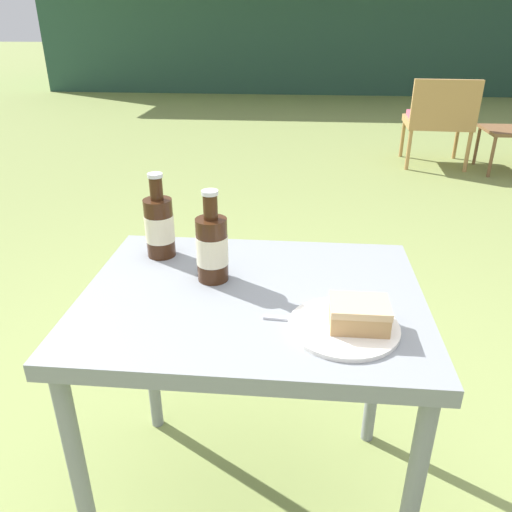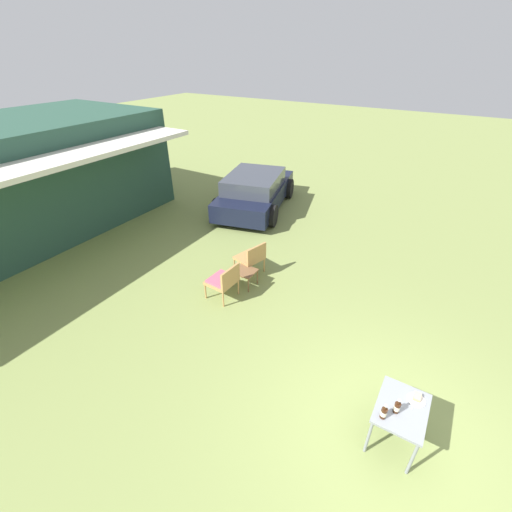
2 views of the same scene
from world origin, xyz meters
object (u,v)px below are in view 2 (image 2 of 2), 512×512
object	(u,v)px
wicker_chair_cushioned	(224,280)
wicker_chair_plain	(252,257)
cola_bottle_near	(397,407)
garden_side_table	(245,272)
patio_table	(401,411)
cake_on_plate	(417,398)
parked_car	(255,191)
cola_bottle_far	(384,413)

from	to	relation	value
wicker_chair_cushioned	wicker_chair_plain	bearing A→B (deg)	-177.84
wicker_chair_plain	cola_bottle_near	xyz separation A→B (m)	(-2.59, -3.80, 0.33)
wicker_chair_plain	garden_side_table	distance (m)	0.52
wicker_chair_plain	patio_table	distance (m)	4.59
wicker_chair_cushioned	cake_on_plate	distance (m)	4.19
parked_car	garden_side_table	distance (m)	4.41
cake_on_plate	cola_bottle_near	distance (m)	0.39
patio_table	garden_side_table	bearing A→B (deg)	61.92
wicker_chair_cushioned	wicker_chair_plain	world-z (taller)	same
wicker_chair_cushioned	cola_bottle_far	bearing A→B (deg)	69.16
wicker_chair_plain	garden_side_table	xyz separation A→B (m)	(-0.49, -0.12, -0.12)
parked_car	cake_on_plate	bearing A→B (deg)	-147.97
parked_car	cake_on_plate	size ratio (longest dim) A/B	17.93
parked_car	garden_side_table	xyz separation A→B (m)	(-3.88, -2.09, -0.26)
garden_side_table	cake_on_plate	size ratio (longest dim) A/B	2.06
cola_bottle_far	parked_car	bearing A→B (deg)	42.57
wicker_chair_plain	patio_table	xyz separation A→B (m)	(-2.48, -3.86, 0.16)
patio_table	cola_bottle_far	size ratio (longest dim) A/B	3.50
wicker_chair_cushioned	garden_side_table	world-z (taller)	wicker_chair_cushioned
patio_table	cola_bottle_far	xyz separation A→B (m)	(-0.27, 0.19, 0.17)
cake_on_plate	cola_bottle_far	distance (m)	0.59
cola_bottle_near	cola_bottle_far	size ratio (longest dim) A/B	1.00
cola_bottle_far	wicker_chair_plain	bearing A→B (deg)	53.14
garden_side_table	patio_table	bearing A→B (deg)	-118.08
cake_on_plate	parked_car	bearing A→B (deg)	46.55
wicker_chair_plain	cake_on_plate	world-z (taller)	wicker_chair_plain
wicker_chair_cushioned	cola_bottle_near	distance (m)	4.11
parked_car	wicker_chair_cushioned	size ratio (longest dim) A/B	5.15
garden_side_table	cola_bottle_near	xyz separation A→B (m)	(-2.10, -3.68, 0.45)
patio_table	cola_bottle_far	distance (m)	0.37
wicker_chair_plain	garden_side_table	size ratio (longest dim) A/B	1.69
garden_side_table	cake_on_plate	xyz separation A→B (m)	(-1.77, -3.88, 0.39)
parked_car	cake_on_plate	xyz separation A→B (m)	(-5.65, -5.97, 0.13)
garden_side_table	cola_bottle_far	world-z (taller)	cola_bottle_far
patio_table	cake_on_plate	world-z (taller)	cake_on_plate
wicker_chair_plain	garden_side_table	world-z (taller)	wicker_chair_plain
wicker_chair_cushioned	cake_on_plate	size ratio (longest dim) A/B	3.48
cola_bottle_near	cola_bottle_far	world-z (taller)	same
wicker_chair_cushioned	cake_on_plate	xyz separation A→B (m)	(-1.16, -4.02, 0.27)
parked_car	cola_bottle_far	size ratio (longest dim) A/B	18.13
parked_car	patio_table	bearing A→B (deg)	-149.73
wicker_chair_cushioned	cola_bottle_far	world-z (taller)	cola_bottle_far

